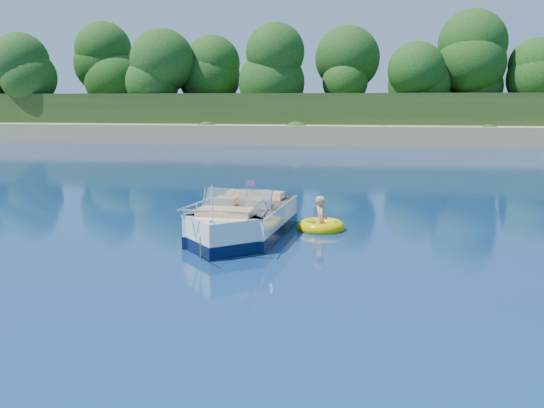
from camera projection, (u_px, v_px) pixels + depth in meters
The scene contains 6 objects.
ground at pixel (331, 274), 12.03m from camera, with size 160.00×160.00×0.00m, color #091645.
shoreline at pixel (371, 121), 73.80m from camera, with size 170.00×59.00×6.00m.
treeline at pixel (370, 75), 50.92m from camera, with size 150.00×7.12×8.19m.
motorboat at pixel (241, 224), 15.12m from camera, with size 2.22×5.54×1.84m.
tow_tube at pixel (321, 226), 16.16m from camera, with size 1.28×1.28×0.33m.
boy at pixel (320, 230), 16.10m from camera, with size 0.52×0.34×1.43m, color tan.
Camera 1 is at (0.83, -11.65, 3.40)m, focal length 40.00 mm.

